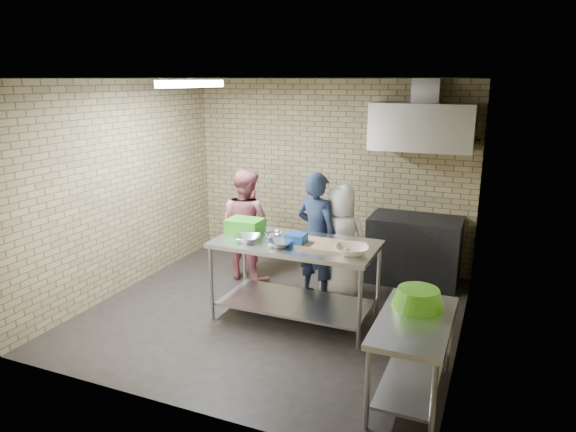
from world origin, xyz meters
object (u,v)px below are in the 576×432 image
object	(u,v)px
blue_tub	(296,239)
woman_white	(340,242)
woman_pink	(246,225)
man_navy	(317,236)
bottle_red	(429,131)
bottle_green	(460,133)
green_basin	(418,298)
side_counter	(412,359)
prep_table	(295,280)
green_crate	(245,226)
stove	(414,250)

from	to	relation	value
blue_tub	woman_white	distance (m)	0.95
woman_white	woman_pink	bearing A→B (deg)	-5.16
man_navy	woman_pink	world-z (taller)	man_navy
bottle_red	bottle_green	distance (m)	0.40
bottle_red	man_navy	size ratio (longest dim) A/B	0.11
bottle_red	woman_pink	bearing A→B (deg)	-155.55
blue_tub	green_basin	world-z (taller)	blue_tub
side_counter	green_basin	xyz separation A→B (m)	(-0.02, 0.25, 0.46)
prep_table	bottle_green	xyz separation A→B (m)	(1.52, 1.91, 1.56)
green_basin	woman_white	world-z (taller)	woman_white
blue_tub	man_navy	distance (m)	0.79
man_navy	bottle_green	bearing A→B (deg)	-123.25
prep_table	man_navy	world-z (taller)	man_navy
blue_tub	bottle_green	bearing A→B (deg)	53.83
green_crate	woman_white	distance (m)	1.22
green_basin	woman_pink	size ratio (longest dim) A/B	0.30
stove	woman_white	distance (m)	1.21
blue_tub	bottle_green	distance (m)	2.69
stove	man_navy	distance (m)	1.49
bottle_green	woman_white	world-z (taller)	bottle_green
stove	bottle_red	xyz separation A→B (m)	(0.05, 0.24, 1.58)
man_navy	side_counter	bearing A→B (deg)	147.76
side_counter	blue_tub	world-z (taller)	blue_tub
prep_table	green_basin	world-z (taller)	green_basin
bottle_red	woman_pink	world-z (taller)	bottle_red
green_crate	woman_pink	bearing A→B (deg)	117.06
blue_tub	bottle_red	size ratio (longest dim) A/B	1.13
prep_table	blue_tub	distance (m)	0.54
side_counter	blue_tub	bearing A→B (deg)	146.17
green_crate	blue_tub	distance (m)	0.78
prep_table	blue_tub	xyz separation A→B (m)	(0.05, -0.10, 0.53)
bottle_green	side_counter	bearing A→B (deg)	-90.00
side_counter	green_basin	size ratio (longest dim) A/B	2.61
prep_table	side_counter	world-z (taller)	prep_table
side_counter	green_crate	size ratio (longest dim) A/B	2.94
bottle_red	bottle_green	bearing A→B (deg)	0.00
side_counter	woman_white	size ratio (longest dim) A/B	0.83
green_basin	bottle_green	size ratio (longest dim) A/B	3.07
man_navy	woman_white	bearing A→B (deg)	-138.90
green_basin	man_navy	world-z (taller)	man_navy
green_crate	green_basin	distance (m)	2.40
blue_tub	man_navy	world-z (taller)	man_navy
stove	bottle_red	world-z (taller)	bottle_red
green_crate	bottle_red	size ratio (longest dim) A/B	2.27
blue_tub	man_navy	xyz separation A→B (m)	(-0.03, 0.76, -0.18)
side_counter	green_crate	world-z (taller)	green_crate
side_counter	woman_pink	xyz separation A→B (m)	(-2.62, 1.98, 0.39)
green_basin	green_crate	bearing A→B (deg)	156.55
green_crate	bottle_red	world-z (taller)	bottle_red
stove	bottle_green	world-z (taller)	bottle_green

